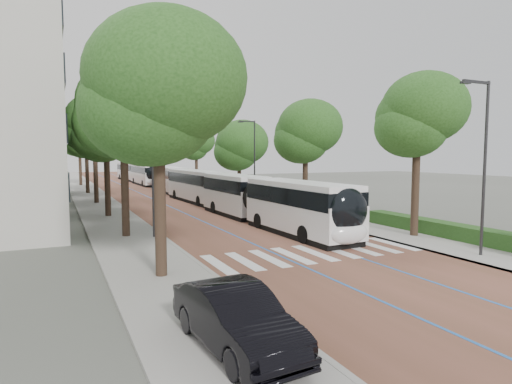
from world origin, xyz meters
TOP-DOWN VIEW (x-y plane):
  - ground at (0.00, 0.00)m, footprint 160.00×160.00m
  - road at (0.00, 40.00)m, footprint 11.00×140.00m
  - sidewalk_left at (-7.50, 40.00)m, footprint 4.00×140.00m
  - sidewalk_right at (7.50, 40.00)m, footprint 4.00×140.00m
  - kerb_left at (-5.60, 40.00)m, footprint 0.20×140.00m
  - kerb_right at (5.60, 40.00)m, footprint 0.20×140.00m
  - zebra_crossing at (0.20, 1.00)m, footprint 10.55×3.60m
  - lane_line_left at (-1.60, 40.00)m, footprint 0.12×126.00m
  - lane_line_right at (1.60, 40.00)m, footprint 0.12×126.00m
  - hedge at (9.10, 0.00)m, footprint 1.20×14.00m
  - streetlight_near at (6.62, -3.00)m, footprint 1.82×0.20m
  - streetlight_far at (6.62, 22.00)m, footprint 1.82×0.20m
  - lamp_post_left at (-6.10, 8.00)m, footprint 0.14×0.14m
  - trees_left at (-7.50, 26.27)m, footprint 6.45×61.25m
  - trees_right at (7.70, 22.34)m, footprint 5.90×46.81m
  - lead_bus at (1.93, 9.32)m, footprint 3.00×18.46m
  - bus_queued_0 at (1.94, 24.85)m, footprint 3.03×12.49m
  - bus_queued_1 at (2.42, 38.58)m, footprint 3.11×12.50m
  - bus_queued_2 at (1.95, 52.06)m, footprint 2.69×12.43m
  - bus_queued_3 at (1.81, 65.94)m, footprint 3.26×12.53m
  - parked_car at (-7.30, -7.05)m, footprint 1.97×4.74m

SIDE VIEW (x-z plane):
  - ground at x=0.00m, z-range 0.00..0.00m
  - road at x=0.00m, z-range 0.00..0.02m
  - lane_line_left at x=-1.60m, z-range 0.02..0.03m
  - lane_line_right at x=1.60m, z-range 0.02..0.03m
  - zebra_crossing at x=0.20m, z-range 0.02..0.03m
  - sidewalk_left at x=-7.50m, z-range 0.00..0.12m
  - sidewalk_right at x=7.50m, z-range 0.00..0.12m
  - kerb_left at x=-5.60m, z-range -0.01..0.13m
  - kerb_right at x=5.60m, z-range -0.01..0.13m
  - hedge at x=9.10m, z-range 0.12..0.92m
  - parked_car at x=-7.30m, z-range 0.12..1.64m
  - bus_queued_0 at x=1.94m, z-range 0.02..3.22m
  - bus_queued_1 at x=2.42m, z-range 0.02..3.22m
  - bus_queued_2 at x=1.95m, z-range 0.02..3.22m
  - bus_queued_3 at x=1.81m, z-range 0.02..3.22m
  - lead_bus at x=1.93m, z-range 0.03..3.23m
  - lamp_post_left at x=-6.10m, z-range 0.12..8.12m
  - streetlight_near at x=6.62m, z-range 0.82..8.82m
  - streetlight_far at x=6.62m, z-range 0.82..8.82m
  - trees_right at x=7.70m, z-range 1.71..10.61m
  - trees_left at x=-7.50m, z-range 2.03..12.15m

